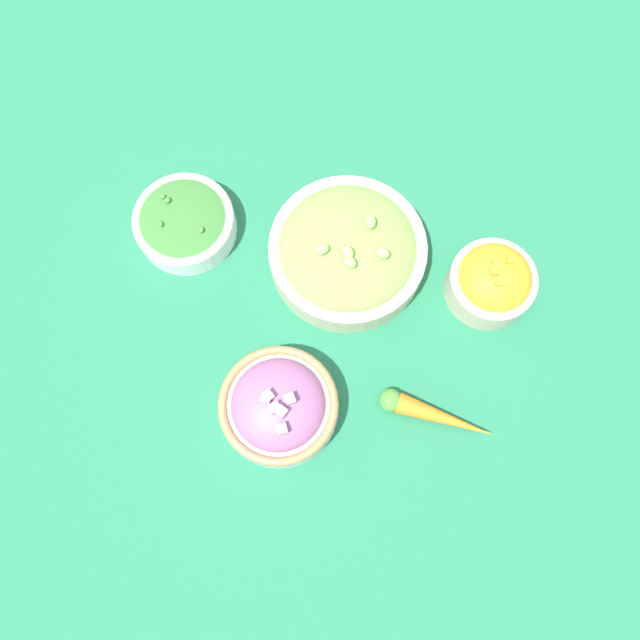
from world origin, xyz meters
name	(u,v)px	position (x,y,z in m)	size (l,w,h in m)	color
ground_plane	(320,326)	(0.00, 0.00, 0.00)	(3.00, 3.00, 0.00)	#23704C
bowl_squash	(492,281)	(-0.21, -0.10, 0.04)	(0.12, 0.12, 0.09)	beige
bowl_red_onion	(279,406)	(0.03, 0.12, 0.03)	(0.15, 0.15, 0.09)	silver
bowl_broccoli	(184,222)	(0.21, -0.10, 0.03)	(0.14, 0.14, 0.05)	white
bowl_lettuce	(348,250)	(-0.02, -0.10, 0.03)	(0.21, 0.21, 0.08)	beige
loose_carrot	(432,414)	(-0.17, 0.09, 0.01)	(0.15, 0.05, 0.03)	orange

